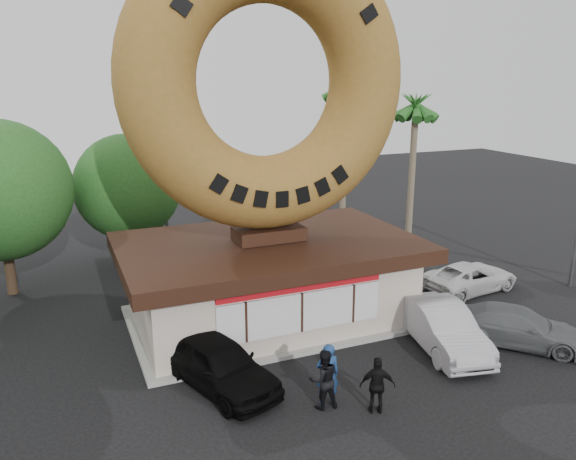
# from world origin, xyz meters

# --- Properties ---
(ground) EXTENTS (90.00, 90.00, 0.00)m
(ground) POSITION_xyz_m (0.00, 0.00, 0.00)
(ground) COLOR black
(ground) RESTS_ON ground
(donut_shop) EXTENTS (11.20, 7.20, 3.80)m
(donut_shop) POSITION_xyz_m (0.00, 5.98, 1.77)
(donut_shop) COLOR beige
(donut_shop) RESTS_ON ground
(giant_donut) EXTENTS (10.62, 2.71, 10.62)m
(giant_donut) POSITION_xyz_m (0.00, 6.00, 9.11)
(giant_donut) COLOR #96632B
(giant_donut) RESTS_ON donut_shop
(tree_mid) EXTENTS (5.20, 5.20, 6.63)m
(tree_mid) POSITION_xyz_m (-4.00, 15.00, 4.02)
(tree_mid) COLOR #473321
(tree_mid) RESTS_ON ground
(palm_near) EXTENTS (2.60, 2.60, 9.75)m
(palm_near) POSITION_xyz_m (7.50, 14.00, 8.41)
(palm_near) COLOR #726651
(palm_near) RESTS_ON ground
(palm_far) EXTENTS (2.60, 2.60, 8.75)m
(palm_far) POSITION_xyz_m (11.00, 12.50, 7.48)
(palm_far) COLOR #726651
(palm_far) RESTS_ON ground
(street_lamp) EXTENTS (2.11, 0.20, 8.00)m
(street_lamp) POSITION_xyz_m (-1.86, 16.00, 4.48)
(street_lamp) COLOR #59595E
(street_lamp) RESTS_ON ground
(person_left) EXTENTS (0.77, 0.58, 1.92)m
(person_left) POSITION_xyz_m (-0.55, -0.14, 0.96)
(person_left) COLOR navy
(person_left) RESTS_ON ground
(person_center) EXTENTS (0.93, 0.75, 1.81)m
(person_center) POSITION_xyz_m (-0.75, -0.27, 0.91)
(person_center) COLOR black
(person_center) RESTS_ON ground
(person_right) EXTENTS (1.09, 0.80, 1.72)m
(person_right) POSITION_xyz_m (0.55, -1.10, 0.86)
(person_right) COLOR black
(person_right) RESTS_ON ground
(car_black) EXTENTS (3.28, 4.97, 1.57)m
(car_black) POSITION_xyz_m (-3.21, 1.99, 0.79)
(car_black) COLOR black
(car_black) RESTS_ON ground
(car_silver) EXTENTS (2.63, 5.10, 1.60)m
(car_silver) POSITION_xyz_m (4.75, 1.41, 0.80)
(car_silver) COLOR #A6A6AB
(car_silver) RESTS_ON ground
(car_grey) EXTENTS (4.59, 4.65, 1.35)m
(car_grey) POSITION_xyz_m (7.44, 0.59, 0.67)
(car_grey) COLOR slate
(car_grey) RESTS_ON ground
(car_white) EXTENTS (4.77, 2.65, 1.26)m
(car_white) POSITION_xyz_m (9.43, 5.41, 0.63)
(car_white) COLOR silver
(car_white) RESTS_ON ground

